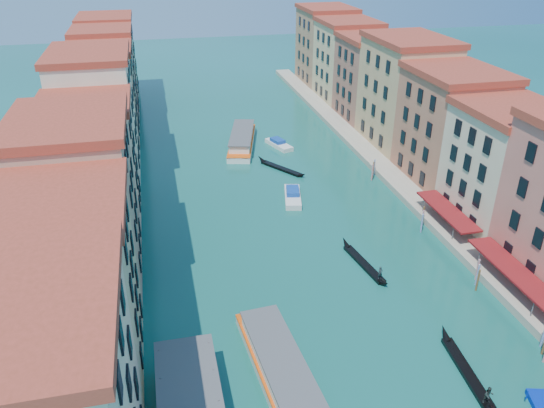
# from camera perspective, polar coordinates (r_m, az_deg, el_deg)

# --- Properties ---
(left_bank_palazzos) EXTENTS (12.80, 128.40, 21.00)m
(left_bank_palazzos) POSITION_cam_1_polar(r_m,az_deg,el_deg) (89.14, -18.53, 7.47)
(left_bank_palazzos) COLOR beige
(left_bank_palazzos) RESTS_ON ground
(right_bank_palazzos) EXTENTS (12.80, 128.40, 21.00)m
(right_bank_palazzos) POSITION_cam_1_polar(r_m,az_deg,el_deg) (100.27, 15.53, 10.04)
(right_bank_palazzos) COLOR #AF4942
(right_bank_palazzos) RESTS_ON ground
(quay) EXTENTS (4.00, 140.00, 1.00)m
(quay) POSITION_cam_1_polar(r_m,az_deg,el_deg) (99.91, 10.79, 4.86)
(quay) COLOR #A39D84
(quay) RESTS_ON ground
(restaurant_awnings) EXTENTS (3.20, 44.55, 3.12)m
(restaurant_awnings) POSITION_cam_1_polar(r_m,az_deg,el_deg) (67.05, 25.04, -6.94)
(restaurant_awnings) COLOR maroon
(restaurant_awnings) RESTS_ON ground
(mooring_poles_right) EXTENTS (1.44, 54.24, 3.20)m
(mooring_poles_right) POSITION_cam_1_polar(r_m,az_deg,el_deg) (70.09, 20.02, -5.99)
(mooring_poles_right) COLOR brown
(mooring_poles_right) RESTS_ON ground
(vaporetto_near) EXTENTS (5.73, 18.72, 2.74)m
(vaporetto_near) POSITION_cam_1_polar(r_m,az_deg,el_deg) (52.05, 0.99, -17.40)
(vaporetto_near) COLOR silver
(vaporetto_near) RESTS_ON ground
(vaporetto_far) EXTENTS (8.80, 19.44, 2.82)m
(vaporetto_far) POSITION_cam_1_polar(r_m,az_deg,el_deg) (105.43, -3.25, 6.96)
(vaporetto_far) COLOR white
(vaporetto_far) RESTS_ON ground
(gondola_fore) EXTENTS (2.63, 11.57, 2.31)m
(gondola_fore) POSITION_cam_1_polar(r_m,az_deg,el_deg) (68.59, 9.86, -6.26)
(gondola_fore) COLOR black
(gondola_fore) RESTS_ON ground
(gondola_right) EXTENTS (1.98, 12.09, 2.41)m
(gondola_right) POSITION_cam_1_polar(r_m,az_deg,el_deg) (56.15, 20.36, -16.59)
(gondola_right) COLOR black
(gondola_right) RESTS_ON ground
(gondola_far) EXTENTS (7.30, 10.33, 1.68)m
(gondola_far) POSITION_cam_1_polar(r_m,az_deg,el_deg) (94.61, 0.89, 3.95)
(gondola_far) COLOR black
(gondola_far) RESTS_ON ground
(motorboat_mid) EXTENTS (4.02, 8.03, 1.59)m
(motorboat_mid) POSITION_cam_1_polar(r_m,az_deg,el_deg) (83.82, 2.24, 0.92)
(motorboat_mid) COLOR white
(motorboat_mid) RESTS_ON ground
(motorboat_far) EXTENTS (4.42, 7.46, 1.47)m
(motorboat_far) POSITION_cam_1_polar(r_m,az_deg,el_deg) (104.91, 0.72, 6.49)
(motorboat_far) COLOR white
(motorboat_far) RESTS_ON ground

